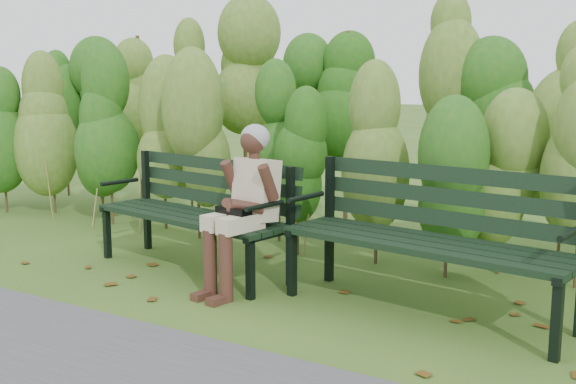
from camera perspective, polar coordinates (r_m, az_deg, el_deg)
The scene contains 6 objects.
ground at distance 5.22m, azimuth -1.98°, elevation -8.70°, with size 80.00×80.00×0.00m, color #3B5D20.
hedge_band at distance 6.62m, azimuth 6.72°, elevation 6.20°, with size 11.04×1.67×2.42m.
leaf_litter at distance 5.31m, azimuth -4.06°, elevation -8.35°, with size 5.89×2.19×0.01m.
bench_left at distance 5.85m, azimuth -7.46°, elevation -1.07°, with size 2.00×0.96×0.96m.
bench_right at distance 4.83m, azimuth 12.15°, elevation -2.97°, with size 2.12×0.95×1.03m.
seated_woman at distance 5.17m, azimuth -3.72°, elevation -0.40°, with size 0.51×0.75×1.29m.
Camera 1 is at (2.68, -4.18, 1.62)m, focal length 42.00 mm.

